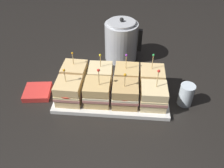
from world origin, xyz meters
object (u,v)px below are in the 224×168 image
sandwich_back_center_left (101,76)px  kettle_steel (121,41)px  sandwich_front_far_left (69,92)px  napkin_stack (38,92)px  sandwich_front_center_left (97,92)px  serving_platter (112,94)px  drinking_glass (186,95)px  sandwich_front_center_right (125,94)px  sandwich_front_far_right (153,96)px  sandwich_back_far_left (75,74)px  sandwich_back_center_right (127,77)px  sandwich_back_far_right (152,79)px

sandwich_back_center_left → kettle_steel: (0.08, 0.25, 0.04)m
sandwich_front_far_left → napkin_stack: sandwich_front_far_left is taller
sandwich_front_center_left → kettle_steel: 0.38m
serving_platter → drinking_glass: bearing=-3.5°
sandwich_front_center_right → napkin_stack: sandwich_front_center_right is taller
sandwich_front_far_right → sandwich_back_center_left: (-0.23, 0.11, -0.00)m
sandwich_back_far_left → drinking_glass: size_ratio=1.62×
sandwich_front_far_right → sandwich_front_center_left: bearing=179.9°
sandwich_back_center_left → napkin_stack: sandwich_back_center_left is taller
sandwich_front_center_right → sandwich_back_center_right: bearing=89.2°
sandwich_back_far_left → napkin_stack: (-0.16, -0.07, -0.05)m
sandwich_front_far_right → sandwich_back_far_right: (-0.00, 0.11, 0.00)m
sandwich_back_far_left → kettle_steel: bearing=53.0°
sandwich_back_center_right → sandwich_back_far_right: size_ratio=1.00×
sandwich_front_center_left → napkin_stack: bearing=171.5°
sandwich_back_center_right → napkin_stack: (-0.39, -0.07, -0.05)m
napkin_stack → drinking_glass: bearing=-0.5°
sandwich_front_far_right → sandwich_back_center_left: 0.26m
sandwich_back_far_right → sandwich_front_far_left: bearing=-161.6°
sandwich_back_center_left → napkin_stack: bearing=-165.2°
sandwich_front_center_left → sandwich_back_far_right: sandwich_front_center_left is taller
sandwich_front_center_left → napkin_stack: size_ratio=1.37×
sandwich_front_far_left → sandwich_front_center_right: same height
sandwich_back_center_left → sandwich_back_center_right: 0.12m
serving_platter → sandwich_front_far_right: size_ratio=2.79×
sandwich_front_center_left → sandwich_back_center_left: bearing=90.2°
sandwich_front_center_left → sandwich_back_center_right: 0.16m
sandwich_front_far_left → sandwich_back_center_right: 0.26m
drinking_glass → napkin_stack: 0.64m
drinking_glass → napkin_stack: bearing=179.5°
sandwich_front_center_right → sandwich_back_center_left: size_ratio=1.02×
sandwich_front_far_right → sandwich_back_far_left: size_ratio=1.09×
sandwich_front_far_right → napkin_stack: (-0.50, 0.04, -0.05)m
sandwich_front_far_right → serving_platter: bearing=162.1°
sandwich_back_center_right → sandwich_back_far_right: bearing=-1.0°
drinking_glass → sandwich_back_far_left: bearing=171.0°
sandwich_front_far_left → sandwich_front_center_left: bearing=2.0°
serving_platter → sandwich_front_far_left: bearing=-160.9°
sandwich_back_far_left → sandwich_back_center_right: bearing=-0.2°
sandwich_front_center_left → kettle_steel: kettle_steel is taller
serving_platter → sandwich_back_far_left: size_ratio=3.04×
sandwich_front_center_left → sandwich_back_far_right: bearing=25.9°
sandwich_front_center_right → sandwich_front_far_right: 0.11m
serving_platter → napkin_stack: napkin_stack is taller
serving_platter → sandwich_front_far_left: 0.19m
sandwich_front_center_right → drinking_glass: bearing=8.4°
sandwich_front_far_left → sandwich_front_center_left: size_ratio=0.92×
sandwich_front_far_right → sandwich_back_far_right: sandwich_front_far_right is taller
sandwich_back_center_left → kettle_steel: bearing=73.0°
serving_platter → drinking_glass: 0.31m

